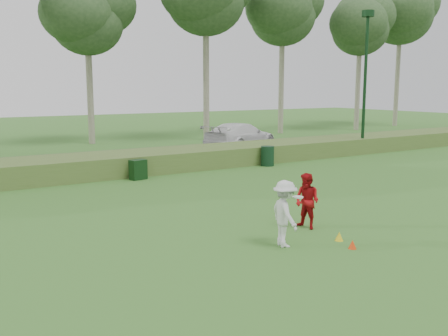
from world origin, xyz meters
TOP-DOWN VIEW (x-y plane):
  - ground at (0.00, 0.00)m, footprint 120.00×120.00m
  - reed_strip at (0.00, 12.00)m, footprint 80.00×3.00m
  - park_road at (0.00, 17.00)m, footprint 80.00×6.00m
  - lamp_post at (14.00, 11.00)m, footprint 0.70×0.70m
  - tree_4 at (2.00, 24.50)m, footprint 6.24×6.24m
  - tree_6 at (18.00, 23.80)m, footprint 7.02×7.02m
  - tree_7 at (26.00, 22.80)m, footprint 6.50×6.50m
  - tree_8 at (33.00, 24.20)m, footprint 8.06×8.06m
  - player_white at (-0.88, -0.23)m, footprint 0.95×1.18m
  - player_red at (0.63, 0.67)m, footprint 0.74×0.86m
  - cone_orange at (0.40, -1.28)m, footprint 0.20×0.20m
  - cone_yellow at (0.59, -0.64)m, footprint 0.22×0.22m
  - utility_cabinet at (-0.49, 10.12)m, footprint 0.76×0.56m
  - trash_bin at (6.42, 10.20)m, footprint 0.78×0.78m
  - car_right at (8.77, 16.15)m, footprint 6.09×4.27m

SIDE VIEW (x-z plane):
  - ground at x=0.00m, z-range 0.00..0.00m
  - park_road at x=0.00m, z-range 0.00..0.06m
  - cone_orange at x=0.40m, z-range 0.00..0.22m
  - cone_yellow at x=0.59m, z-range 0.00..0.24m
  - utility_cabinet at x=-0.49m, z-range 0.00..0.85m
  - reed_strip at x=0.00m, z-range 0.00..0.90m
  - trash_bin at x=6.42m, z-range 0.00..0.98m
  - player_red at x=0.63m, z-range 0.00..1.56m
  - player_white at x=-0.88m, z-range 0.00..1.65m
  - car_right at x=8.77m, z-range 0.06..1.70m
  - lamp_post at x=14.00m, z-range 1.51..9.68m
  - tree_4 at x=2.00m, z-range 2.84..14.34m
  - tree_7 at x=26.00m, z-range 3.09..15.59m
  - tree_6 at x=18.00m, z-range 3.35..16.85m
  - tree_8 at x=33.00m, z-range 3.73..18.73m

